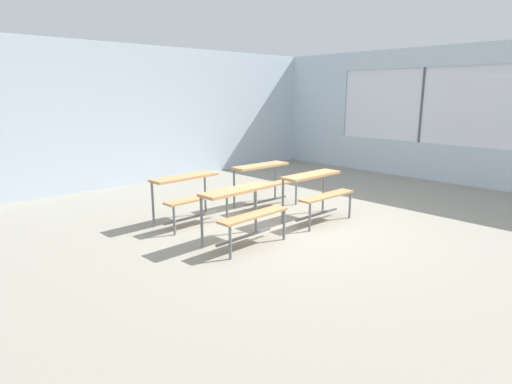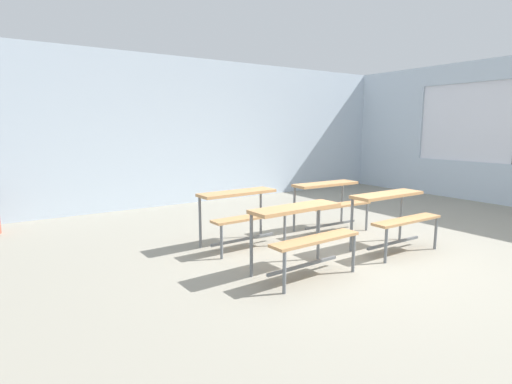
# 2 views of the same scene
# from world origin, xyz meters

# --- Properties ---
(ground) EXTENTS (10.00, 9.00, 0.05)m
(ground) POSITION_xyz_m (0.00, 0.00, -0.03)
(ground) COLOR gray
(wall_back) EXTENTS (10.00, 0.12, 3.00)m
(wall_back) POSITION_xyz_m (0.00, 4.50, 1.50)
(wall_back) COLOR silver
(wall_back) RESTS_ON ground
(wall_right) EXTENTS (0.12, 9.00, 3.00)m
(wall_right) POSITION_xyz_m (5.00, -0.13, 1.45)
(wall_right) COLOR silver
(wall_right) RESTS_ON ground
(desk_bench_r0c0) EXTENTS (1.12, 0.63, 0.74)m
(desk_bench_r0c0) POSITION_xyz_m (-1.05, -0.08, 0.56)
(desk_bench_r0c0) COLOR tan
(desk_bench_r0c0) RESTS_ON ground
(desk_bench_r0c1) EXTENTS (1.10, 0.60, 0.74)m
(desk_bench_r0c1) POSITION_xyz_m (0.51, -0.07, 0.56)
(desk_bench_r0c1) COLOR tan
(desk_bench_r0c1) RESTS_ON ground
(desk_bench_r1c0) EXTENTS (1.12, 0.63, 0.74)m
(desk_bench_r1c0) POSITION_xyz_m (-1.05, 1.16, 0.56)
(desk_bench_r1c0) COLOR tan
(desk_bench_r1c0) RESTS_ON ground
(desk_bench_r1c1) EXTENTS (1.12, 0.62, 0.74)m
(desk_bench_r1c1) POSITION_xyz_m (0.52, 1.11, 0.56)
(desk_bench_r1c1) COLOR tan
(desk_bench_r1c1) RESTS_ON ground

